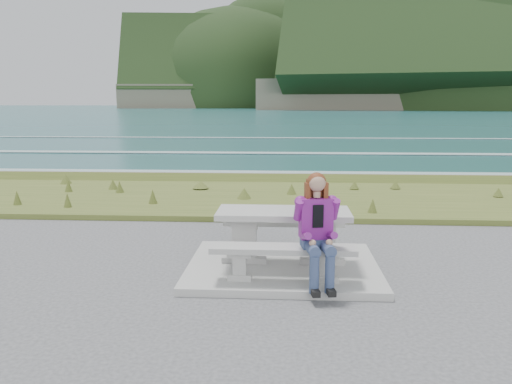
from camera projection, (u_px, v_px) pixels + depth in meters
The scene contains 8 objects.
concrete_slab at pixel (283, 267), 6.91m from camera, with size 2.60×2.10×0.10m, color #9C9B97.
picnic_table at pixel (283, 222), 6.80m from camera, with size 1.80×0.75×0.75m.
bench_landward at pixel (283, 254), 6.16m from camera, with size 1.80×0.35×0.45m.
bench_seaward at pixel (284, 226), 7.53m from camera, with size 1.80×0.35×0.45m.
grass_verge at pixel (284, 201), 11.84m from camera, with size 160.00×4.50×0.22m, color #435720.
shore_drop at pixel (285, 182), 14.68m from camera, with size 160.00×0.80×2.20m, color #6A5F4F.
ocean at pixel (285, 167), 31.88m from camera, with size 1600.00×1600.00×0.09m.
seated_woman at pixel (318, 245), 5.98m from camera, with size 0.47×0.71×1.37m.
Camera 1 is at (0.03, -6.63, 2.29)m, focal length 35.00 mm.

